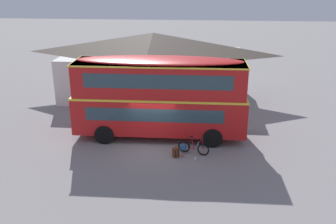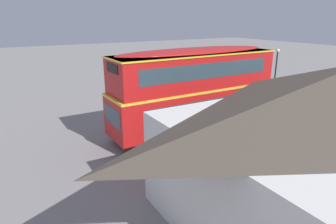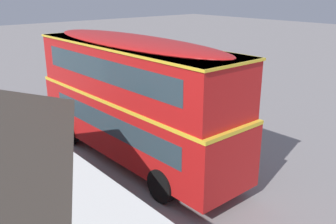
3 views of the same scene
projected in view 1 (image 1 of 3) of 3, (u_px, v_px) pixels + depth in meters
The scene contains 7 objects.
ground_plane at pixel (152, 147), 21.07m from camera, with size 120.00×120.00×0.00m, color gray.
double_decker_bus at pixel (160, 94), 21.50m from camera, with size 9.89×2.72×4.79m.
touring_bicycle at pixel (192, 147), 20.18m from camera, with size 1.71×0.68×1.03m.
backpack_on_ground at pixel (176, 152), 19.83m from camera, with size 0.39×0.37×0.59m.
water_bottle_red_squeeze at pixel (183, 155), 19.91m from camera, with size 0.07×0.07×0.22m.
water_bottle_clear_plastic at pixel (195, 158), 19.56m from camera, with size 0.07×0.07×0.24m.
pub_building at pixel (154, 64), 29.12m from camera, with size 14.08×7.22×4.93m.
Camera 1 is at (2.47, -18.92, 9.19)m, focal length 40.17 mm.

